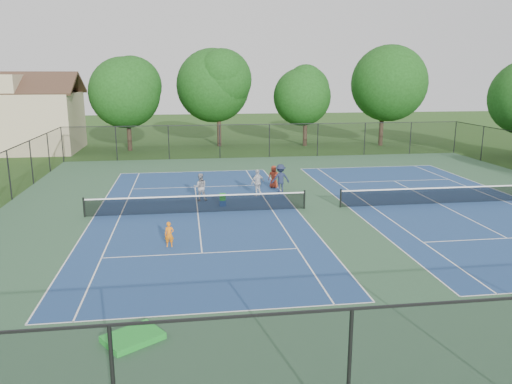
{
  "coord_description": "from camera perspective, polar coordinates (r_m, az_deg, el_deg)",
  "views": [
    {
      "loc": [
        -7.54,
        -26.38,
        7.35
      ],
      "look_at": [
        -3.93,
        -1.0,
        1.3
      ],
      "focal_mm": 35.0,
      "sensor_mm": 36.0,
      "label": 1
    }
  ],
  "objects": [
    {
      "name": "ball_crate",
      "position": [
        28.67,
        -3.83,
        -1.27
      ],
      "size": [
        0.37,
        0.31,
        0.33
      ],
      "primitive_type": "cube",
      "rotation": [
        0.0,
        0.0,
        0.0
      ],
      "color": "navy",
      "rests_on": "ground"
    },
    {
      "name": "child_player",
      "position": [
        22.1,
        -9.89,
        -4.81
      ],
      "size": [
        0.42,
        0.29,
        1.13
      ],
      "primitive_type": "imported",
      "rotation": [
        0.0,
        0.0,
        -0.04
      ],
      "color": "orange",
      "rests_on": "ground"
    },
    {
      "name": "tree_back_a",
      "position": [
        50.69,
        -14.57,
        11.38
      ],
      "size": [
        6.8,
        6.8,
        9.15
      ],
      "color": "#2D2116",
      "rests_on": "ground"
    },
    {
      "name": "ground",
      "position": [
        28.41,
        7.59,
        -1.84
      ],
      "size": [
        140.0,
        140.0,
        0.0
      ],
      "primitive_type": "plane",
      "color": "#234716",
      "rests_on": "ground"
    },
    {
      "name": "tree_back_c",
      "position": [
        52.92,
        5.72,
        11.19
      ],
      "size": [
        6.0,
        6.0,
        8.4
      ],
      "color": "#2D2116",
      "rests_on": "ground"
    },
    {
      "name": "bystander_a",
      "position": [
        30.86,
        0.19,
        1.09
      ],
      "size": [
        1.05,
        0.84,
        1.66
      ],
      "primitive_type": "imported",
      "rotation": [
        0.0,
        0.0,
        3.67
      ],
      "color": "silver",
      "rests_on": "ground"
    },
    {
      "name": "tree_back_d",
      "position": [
        54.41,
        14.42,
        12.32
      ],
      "size": [
        7.8,
        7.8,
        10.37
      ],
      "color": "#2D2116",
      "rests_on": "ground"
    },
    {
      "name": "bystander_c",
      "position": [
        33.04,
        2.04,
        1.75
      ],
      "size": [
        0.78,
        0.54,
        1.5
      ],
      "primitive_type": "imported",
      "rotation": [
        0.0,
        0.0,
        3.05
      ],
      "color": "maroon",
      "rests_on": "ground"
    },
    {
      "name": "green_tarp",
      "position": [
        15.1,
        -13.89,
        -15.83
      ],
      "size": [
        1.88,
        1.76,
        0.19
      ],
      "primitive_type": "cube",
      "rotation": [
        0.0,
        0.0,
        0.59
      ],
      "color": "green",
      "rests_on": "ground"
    },
    {
      "name": "tennis_court_right",
      "position": [
        30.99,
        20.17,
        -1.09
      ],
      "size": [
        12.0,
        23.83,
        1.07
      ],
      "color": "navy",
      "rests_on": "ground"
    },
    {
      "name": "tree_back_b",
      "position": [
        52.51,
        -4.33,
        12.42
      ],
      "size": [
        7.6,
        7.6,
        10.03
      ],
      "color": "#2D2116",
      "rests_on": "ground"
    },
    {
      "name": "tennis_court_left",
      "position": [
        27.37,
        -6.68,
        -2.18
      ],
      "size": [
        12.0,
        23.83,
        1.07
      ],
      "color": "navy",
      "rests_on": "ground"
    },
    {
      "name": "instructor",
      "position": [
        29.82,
        -6.39,
        0.56
      ],
      "size": [
        0.81,
        0.64,
        1.66
      ],
      "primitive_type": "imported",
      "rotation": [
        0.0,
        0.0,
        3.13
      ],
      "color": "gray",
      "rests_on": "ground"
    },
    {
      "name": "court_pad",
      "position": [
        28.41,
        7.59,
        -1.83
      ],
      "size": [
        36.0,
        36.0,
        0.01
      ],
      "primitive_type": "cube",
      "color": "#2D5137",
      "rests_on": "ground"
    },
    {
      "name": "clapboard_house",
      "position": [
        53.82,
        -24.99,
        7.52
      ],
      "size": [
        10.8,
        8.1,
        7.65
      ],
      "color": "tan",
      "rests_on": "ground"
    },
    {
      "name": "bystander_b",
      "position": [
        31.69,
        2.81,
        1.55
      ],
      "size": [
        1.26,
        0.82,
        1.84
      ],
      "primitive_type": "imported",
      "rotation": [
        0.0,
        0.0,
        3.26
      ],
      "color": "#1B233C",
      "rests_on": "ground"
    },
    {
      "name": "ball_hopper",
      "position": [
        28.58,
        -3.84,
        -0.56
      ],
      "size": [
        0.37,
        0.32,
        0.4
      ],
      "primitive_type": "cube",
      "rotation": [
        0.0,
        0.0,
        -0.12
      ],
      "color": "green",
      "rests_on": "ball_crate"
    },
    {
      "name": "perimeter_fence",
      "position": [
        28.04,
        7.69,
        1.33
      ],
      "size": [
        36.08,
        36.08,
        3.02
      ],
      "color": "black",
      "rests_on": "ground"
    }
  ]
}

